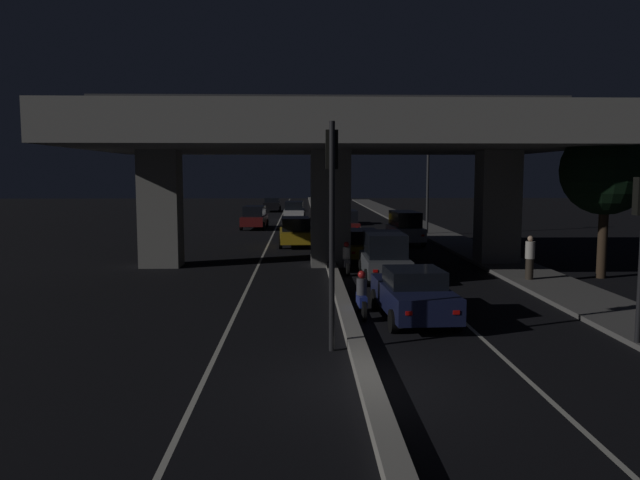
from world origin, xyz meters
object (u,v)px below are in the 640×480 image
(motorcycle_blue_filtering_near, at_px, (362,297))
(car_taxi_yellow_sixth, at_px, (339,216))
(car_dark_red_second_oncoming, at_px, (254,217))
(car_grey_second, at_px, (385,255))
(car_white_third_oncoming, at_px, (294,210))
(pedestrian_on_sidewalk, at_px, (530,258))
(car_dark_blue_lead, at_px, (413,294))
(street_lamp, at_px, (424,167))
(traffic_light_left_of_median, at_px, (332,197))
(car_white_fourth, at_px, (405,227))
(motorcycle_black_filtering_mid, at_px, (346,260))
(car_dark_red_fifth, at_px, (346,221))
(car_black_fourth_oncoming, at_px, (272,205))
(motorcycle_red_filtering_far, at_px, (343,243))
(car_taxi_yellow_third, at_px, (362,244))
(car_taxi_yellow_lead_oncoming, at_px, (296,231))

(motorcycle_blue_filtering_near, bearing_deg, car_taxi_yellow_sixth, -3.66)
(car_dark_red_second_oncoming, bearing_deg, motorcycle_blue_filtering_near, 12.60)
(car_grey_second, xyz_separation_m, car_taxi_yellow_sixth, (-0.21, 28.84, -0.28))
(car_white_third_oncoming, relative_size, pedestrian_on_sidewalk, 2.52)
(car_dark_red_second_oncoming, height_order, motorcycle_blue_filtering_near, car_dark_red_second_oncoming)
(car_dark_blue_lead, relative_size, motorcycle_blue_filtering_near, 2.48)
(street_lamp, relative_size, car_grey_second, 1.98)
(car_dark_blue_lead, bearing_deg, car_grey_second, -3.29)
(car_taxi_yellow_sixth, height_order, pedestrian_on_sidewalk, pedestrian_on_sidewalk)
(traffic_light_left_of_median, relative_size, car_dark_red_second_oncoming, 1.23)
(car_grey_second, relative_size, car_white_fourth, 0.90)
(car_dark_blue_lead, distance_m, car_dark_red_second_oncoming, 32.33)
(car_grey_second, bearing_deg, car_white_third_oncoming, 7.44)
(motorcycle_black_filtering_mid, bearing_deg, pedestrian_on_sidewalk, -111.20)
(street_lamp, xyz_separation_m, pedestrian_on_sidewalk, (0.54, -19.53, -3.82))
(car_dark_red_fifth, distance_m, car_black_fourth_oncoming, 27.97)
(car_dark_red_fifth, relative_size, car_taxi_yellow_sixth, 1.04)
(motorcycle_red_filtering_far, relative_size, pedestrian_on_sidewalk, 1.04)
(street_lamp, height_order, car_white_third_oncoming, street_lamp)
(car_dark_blue_lead, height_order, car_taxi_yellow_third, car_dark_blue_lead)
(car_dark_red_second_oncoming, bearing_deg, traffic_light_left_of_median, 9.76)
(motorcycle_red_filtering_far, bearing_deg, street_lamp, -31.01)
(car_white_fourth, bearing_deg, motorcycle_red_filtering_far, 138.02)
(car_dark_blue_lead, xyz_separation_m, car_white_third_oncoming, (-4.07, 40.80, 0.16))
(car_taxi_yellow_sixth, distance_m, motorcycle_red_filtering_far, 20.58)
(pedestrian_on_sidewalk, bearing_deg, car_taxi_yellow_lead_oncoming, 125.85)
(car_dark_red_fifth, relative_size, motorcycle_red_filtering_far, 2.27)
(car_dark_red_fifth, relative_size, pedestrian_on_sidewalk, 2.37)
(car_dark_blue_lead, distance_m, motorcycle_red_filtering_far, 15.34)
(car_taxi_yellow_lead_oncoming, distance_m, car_black_fourth_oncoming, 35.12)
(car_dark_blue_lead, xyz_separation_m, pedestrian_on_sidewalk, (5.84, 6.22, 0.24))
(motorcycle_black_filtering_mid, bearing_deg, traffic_light_left_of_median, 172.07)
(motorcycle_blue_filtering_near, distance_m, motorcycle_black_filtering_mid, 8.27)
(car_white_fourth, bearing_deg, motorcycle_blue_filtering_near, 164.57)
(car_black_fourth_oncoming, bearing_deg, traffic_light_left_of_median, 4.12)
(car_white_fourth, bearing_deg, pedestrian_on_sidewalk, -171.49)
(motorcycle_red_filtering_far, bearing_deg, car_dark_blue_lead, -175.43)
(street_lamp, xyz_separation_m, motorcycle_blue_filtering_near, (-6.82, -25.28, -4.24))
(car_dark_blue_lead, bearing_deg, pedestrian_on_sidewalk, -45.99)
(car_taxi_yellow_lead_oncoming, height_order, pedestrian_on_sidewalk, pedestrian_on_sidewalk)
(traffic_light_left_of_median, height_order, pedestrian_on_sidewalk, traffic_light_left_of_median)
(car_black_fourth_oncoming, bearing_deg, car_taxi_yellow_third, 8.92)
(car_grey_second, bearing_deg, car_white_fourth, -12.47)
(street_lamp, xyz_separation_m, car_dark_red_second_oncoming, (-12.46, 5.78, -3.91))
(traffic_light_left_of_median, xyz_separation_m, car_dark_red_fifth, (2.54, 30.49, -2.93))
(car_taxi_yellow_sixth, height_order, motorcycle_black_filtering_mid, car_taxi_yellow_sixth)
(car_taxi_yellow_third, bearing_deg, pedestrian_on_sidewalk, -139.79)
(car_white_third_oncoming, bearing_deg, car_white_fourth, 20.47)
(car_taxi_yellow_third, distance_m, motorcycle_blue_filtering_near, 12.74)
(street_lamp, xyz_separation_m, car_dark_red_fifth, (-5.38, 1.58, -3.94))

